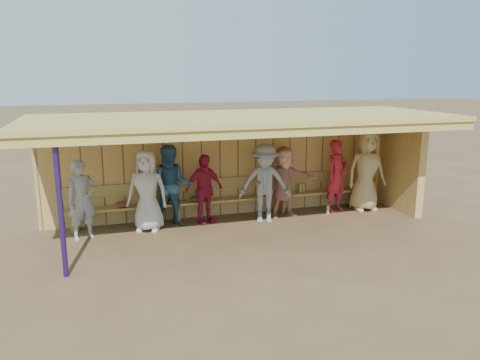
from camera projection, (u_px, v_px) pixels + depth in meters
The scene contains 12 objects.
ground at pixel (245, 230), 10.23m from camera, with size 90.00×90.00×0.00m, color brown.
player_a at pixel (82, 200), 9.54m from camera, with size 0.60×0.40×1.65m, color gray.
player_b at pixel (147, 191), 10.02m from camera, with size 0.87×0.57×1.78m, color silver.
player_c at pixel (172, 186), 10.31m from camera, with size 0.89×0.70×1.84m, color #2E597F.
player_d at pixel (204, 189), 10.56m from camera, with size 0.93×0.39×1.59m, color #A81B35.
player_e at pixel (265, 183), 10.63m from camera, with size 1.17×0.67×1.82m, color gray.
player_f at pixel (284, 182), 11.04m from camera, with size 1.58×0.50×1.70m, color #E0907E.
player_g at pixel (337, 176), 11.46m from camera, with size 0.65×0.43×1.78m, color #AD1B2C.
player_h at pixel (366, 171), 11.53m from camera, with size 0.98×0.64×2.00m, color tan.
dugout_structure at pixel (252, 148), 10.60m from camera, with size 8.80×3.20×2.50m.
bench at pixel (231, 194), 11.15m from camera, with size 7.60×0.34×0.93m.
dugout_equipment at pixel (203, 200), 10.84m from camera, with size 6.39×0.62×0.80m.
Camera 1 is at (-2.91, -9.28, 3.35)m, focal length 35.00 mm.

